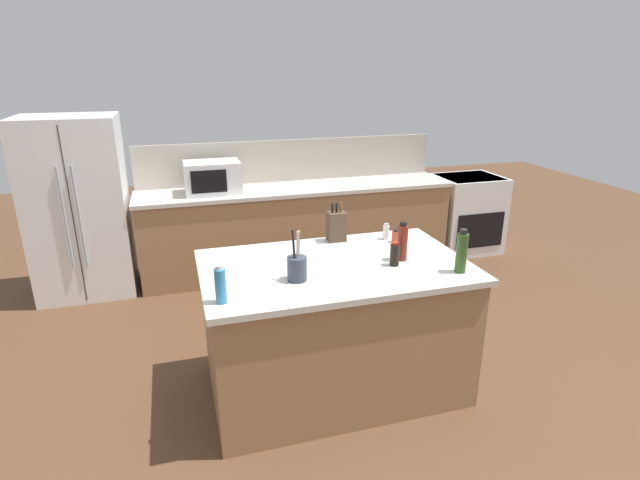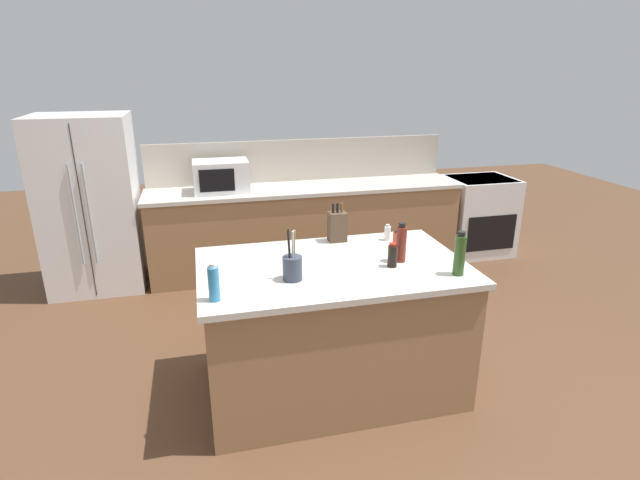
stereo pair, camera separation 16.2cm
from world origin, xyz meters
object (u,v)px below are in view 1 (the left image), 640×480
soy_sauce_bottle (395,254)px  refrigerator (79,208)px  spice_jar_paprika (395,236)px  knife_block (336,226)px  utensil_crock (297,268)px  dish_soap_bottle (221,285)px  salt_shaker (386,232)px  vinegar_bottle (402,242)px  range_oven (466,213)px  olive_oil_bottle (462,252)px  microwave (212,177)px

soy_sauce_bottle → refrigerator: bearing=133.4°
soy_sauce_bottle → spice_jar_paprika: 0.45m
knife_block → utensil_crock: 0.77m
dish_soap_bottle → salt_shaker: bearing=28.9°
vinegar_bottle → salt_shaker: vinegar_bottle is taller
range_oven → spice_jar_paprika: bearing=-134.0°
spice_jar_paprika → soy_sauce_bottle: bearing=-115.5°
knife_block → olive_oil_bottle: 0.97m
knife_block → olive_oil_bottle: bearing=-55.0°
microwave → vinegar_bottle: microwave is taller
knife_block → salt_shaker: size_ratio=2.37×
microwave → spice_jar_paprika: bearing=-59.0°
knife_block → soy_sauce_bottle: knife_block is taller
range_oven → soy_sauce_bottle: (-2.05, -2.33, 0.55)m
microwave → soy_sauce_bottle: microwave is taller
range_oven → microwave: microwave is taller
microwave → dish_soap_bottle: bearing=-94.2°
knife_block → utensil_crock: bearing=-127.1°
dish_soap_bottle → vinegar_bottle: bearing=13.7°
salt_shaker → olive_oil_bottle: bearing=-74.5°
range_oven → olive_oil_bottle: bearing=-123.6°
microwave → dish_soap_bottle: (-0.19, -2.55, -0.05)m
microwave → salt_shaker: size_ratio=4.54×
salt_shaker → knife_block: bearing=168.4°
range_oven → salt_shaker: bearing=-135.9°
microwave → olive_oil_bottle: microwave is taller
refrigerator → knife_block: size_ratio=6.00×
olive_oil_bottle → spice_jar_paprika: (-0.16, 0.63, -0.09)m
dish_soap_bottle → utensil_crock: bearing=20.4°
refrigerator → spice_jar_paprika: size_ratio=17.26×
olive_oil_bottle → refrigerator: bearing=135.0°
knife_block → olive_oil_bottle: (0.57, -0.79, 0.02)m
olive_oil_bottle → salt_shaker: olive_oil_bottle is taller
utensil_crock → olive_oil_bottle: utensil_crock is taller
range_oven → vinegar_bottle: bearing=-131.0°
refrigerator → olive_oil_bottle: refrigerator is taller
range_oven → knife_block: (-2.26, -1.76, 0.59)m
knife_block → utensil_crock: (-0.46, -0.62, -0.03)m
utensil_crock → vinegar_bottle: 0.77m
knife_block → soy_sauce_bottle: 0.61m
knife_block → vinegar_bottle: knife_block is taller
refrigerator → spice_jar_paprika: 3.14m
salt_shaker → refrigerator: bearing=141.9°
utensil_crock → olive_oil_bottle: 1.04m
vinegar_bottle → utensil_crock: bearing=-170.7°
olive_oil_bottle → vinegar_bottle: olive_oil_bottle is taller
salt_shaker → range_oven: bearing=44.1°
soy_sauce_bottle → salt_shaker: 0.52m
knife_block → vinegar_bottle: bearing=-59.3°
salt_shaker → dish_soap_bottle: bearing=-151.1°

